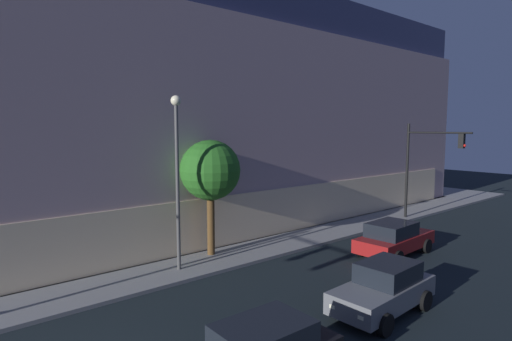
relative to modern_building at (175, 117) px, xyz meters
The scene contains 6 objects.
modern_building is the anchor object (origin of this frame).
traffic_light_far_corner 20.65m from the modern_building, 66.65° to the right, with size 0.38×4.22×6.43m.
street_lamp_sidewalk 19.39m from the modern_building, 118.95° to the right, with size 0.44×0.44×7.50m.
sidewalk_tree 17.69m from the modern_building, 113.81° to the right, with size 2.90×2.90×5.58m.
car_grey 26.34m from the modern_building, 103.51° to the right, with size 4.27×2.12×1.73m.
car_red 22.42m from the modern_building, 89.78° to the right, with size 4.74×2.31×1.68m.
Camera 1 is at (-2.36, -9.11, 6.30)m, focal length 29.04 mm.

